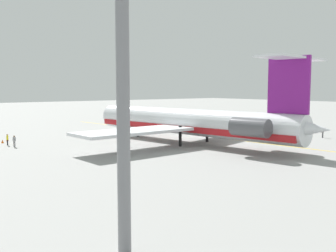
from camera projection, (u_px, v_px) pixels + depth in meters
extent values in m
plane|color=gray|center=(202.00, 137.00, 68.03)|extent=(369.43, 369.43, 0.00)
cylinder|color=silver|center=(188.00, 122.00, 60.50)|extent=(38.63, 9.80, 4.10)
cone|color=silver|center=(112.00, 116.00, 73.67)|extent=(4.81, 4.53, 3.94)
cone|color=silver|center=(307.00, 128.00, 47.30)|extent=(6.43, 4.34, 3.49)
cube|color=#B2191E|center=(188.00, 128.00, 60.60)|extent=(37.80, 9.75, 0.90)
cube|color=silver|center=(134.00, 131.00, 53.52)|extent=(7.17, 17.36, 0.41)
cube|color=silver|center=(223.00, 122.00, 68.81)|extent=(10.51, 18.15, 0.41)
cylinder|color=#515156|center=(250.00, 127.00, 49.02)|extent=(5.42, 3.12, 2.38)
cube|color=silver|center=(253.00, 127.00, 49.54)|extent=(3.24, 1.75, 0.49)
cylinder|color=#515156|center=(275.00, 124.00, 53.78)|extent=(5.42, 3.12, 2.38)
cube|color=silver|center=(273.00, 124.00, 53.27)|extent=(3.24, 1.75, 0.49)
cube|color=#7A197F|center=(288.00, 85.00, 48.53)|extent=(5.55, 1.23, 7.26)
cube|color=silver|center=(280.00, 57.00, 45.53)|extent=(4.69, 6.49, 0.29)
cube|color=silver|center=(304.00, 59.00, 50.27)|extent=(4.69, 6.49, 0.29)
cylinder|color=black|center=(138.00, 128.00, 68.74)|extent=(0.45, 0.45, 3.11)
cylinder|color=black|center=(180.00, 136.00, 57.44)|extent=(0.45, 0.45, 3.11)
cylinder|color=black|center=(207.00, 132.00, 62.18)|extent=(0.45, 0.45, 3.11)
cylinder|color=black|center=(8.00, 143.00, 58.64)|extent=(0.10, 0.10, 0.84)
cylinder|color=black|center=(7.00, 142.00, 58.73)|extent=(0.10, 0.10, 0.84)
cylinder|color=yellow|center=(7.00, 138.00, 58.61)|extent=(0.28, 0.28, 0.67)
sphere|color=tan|center=(7.00, 135.00, 58.56)|extent=(0.26, 0.26, 0.26)
cylinder|color=yellow|center=(8.00, 137.00, 58.49)|extent=(0.08, 0.08, 0.57)
cylinder|color=yellow|center=(7.00, 137.00, 58.72)|extent=(0.08, 0.08, 0.57)
cylinder|color=black|center=(14.00, 144.00, 56.94)|extent=(0.10, 0.10, 0.82)
cylinder|color=black|center=(15.00, 144.00, 56.97)|extent=(0.10, 0.10, 0.82)
cylinder|color=gray|center=(14.00, 139.00, 56.88)|extent=(0.28, 0.28, 0.65)
sphere|color=brown|center=(14.00, 136.00, 56.84)|extent=(0.26, 0.26, 0.26)
cylinder|color=gray|center=(13.00, 139.00, 56.84)|extent=(0.08, 0.08, 0.55)
cylinder|color=gray|center=(15.00, 139.00, 56.92)|extent=(0.08, 0.08, 0.55)
cylinder|color=black|center=(322.00, 135.00, 67.37)|extent=(0.10, 0.10, 0.84)
cylinder|color=black|center=(323.00, 135.00, 67.40)|extent=(0.10, 0.10, 0.84)
cylinder|color=gray|center=(323.00, 131.00, 67.31)|extent=(0.28, 0.28, 0.66)
sphere|color=brown|center=(323.00, 129.00, 67.27)|extent=(0.26, 0.26, 0.26)
cylinder|color=gray|center=(322.00, 131.00, 67.27)|extent=(0.08, 0.08, 0.56)
cylinder|color=gray|center=(324.00, 131.00, 67.34)|extent=(0.08, 0.08, 0.56)
cone|color=#EA590F|center=(3.00, 141.00, 61.07)|extent=(0.40, 0.40, 0.55)
cone|color=#EA590F|center=(7.00, 139.00, 63.23)|extent=(0.40, 0.40, 0.55)
cube|color=gold|center=(225.00, 139.00, 66.07)|extent=(93.59, 10.34, 0.01)
cylinder|color=slate|center=(122.00, 5.00, 19.23)|extent=(0.70, 0.70, 25.75)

